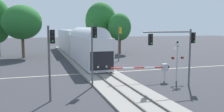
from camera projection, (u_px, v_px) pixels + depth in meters
The scene contains 13 objects.
ground_plane at pixel (99, 73), 28.92m from camera, with size 220.00×220.00×0.00m, color #333338.
road_centre_stripe at pixel (99, 73), 28.92m from camera, with size 44.00×0.20×0.01m.
railway_track at pixel (99, 72), 28.91m from camera, with size 4.40×80.00×0.32m.
commuter_train at pixel (77, 42), 44.25m from camera, with size 3.04×39.28×5.16m.
crossing_gate_near at pixel (158, 68), 24.03m from camera, with size 6.29×0.40×1.80m.
crossing_signal_mast at pixel (177, 57), 24.11m from camera, with size 1.36×0.44×4.16m.
traffic_signal_near_right at pixel (177, 43), 21.66m from camera, with size 5.26×0.38×5.33m.
traffic_signal_far_side at pixel (119, 37), 38.59m from camera, with size 0.53×0.38×5.79m.
traffic_signal_near_left at pixel (51, 51), 17.36m from camera, with size 0.53×0.38×5.61m.
traffic_signal_median at pixel (93, 45), 21.69m from camera, with size 0.53×0.38×5.83m.
oak_far_right at pixel (120, 27), 49.67m from camera, with size 4.81×4.81×8.46m.
oak_behind_train at pixel (22, 22), 42.46m from camera, with size 6.96×6.96×9.47m.
elm_centre_background at pixel (101, 21), 53.89m from camera, with size 6.98×6.98×11.13m.
Camera 1 is at (-7.05, -27.63, 5.47)m, focal length 38.24 mm.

